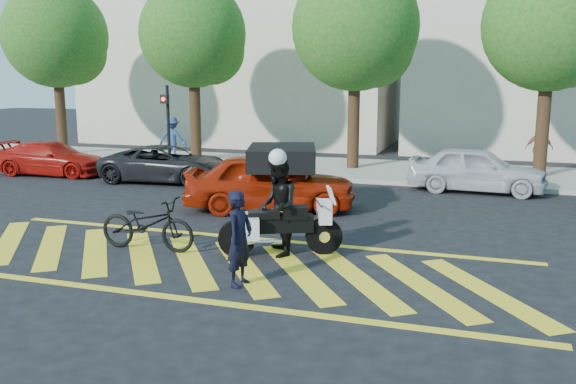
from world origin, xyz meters
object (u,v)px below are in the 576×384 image
(officer_bike, at_px, (240,239))
(bicycle, at_px, (147,224))
(officer_moto, at_px, (278,207))
(police_motorcycle, at_px, (279,226))
(red_convertible, at_px, (270,182))
(parked_mid_right, at_px, (477,169))
(parked_left, at_px, (52,158))
(parked_mid_left, at_px, (167,164))

(officer_bike, xyz_separation_m, bicycle, (-2.65, 1.41, -0.28))
(bicycle, bearing_deg, officer_moto, -80.50)
(officer_moto, bearing_deg, police_motorcycle, 27.15)
(police_motorcycle, xyz_separation_m, red_convertible, (-1.58, 3.88, 0.17))
(parked_mid_right, bearing_deg, parked_left, 98.04)
(police_motorcycle, height_order, red_convertible, red_convertible)
(officer_moto, height_order, parked_mid_right, officer_moto)
(bicycle, xyz_separation_m, parked_mid_right, (6.29, 8.80, 0.15))
(bicycle, bearing_deg, parked_left, 47.68)
(officer_bike, bearing_deg, police_motorcycle, 5.72)
(officer_bike, distance_m, police_motorcycle, 1.90)
(parked_left, bearing_deg, police_motorcycle, -126.75)
(bicycle, height_order, police_motorcycle, bicycle)
(officer_moto, xyz_separation_m, parked_left, (-11.07, 6.90, -0.39))
(parked_left, bearing_deg, red_convertible, -112.51)
(bicycle, xyz_separation_m, parked_mid_left, (-3.71, 7.40, 0.06))
(officer_bike, xyz_separation_m, parked_left, (-11.04, 8.81, -0.23))
(bicycle, xyz_separation_m, red_convertible, (1.12, 4.35, 0.22))
(parked_mid_left, bearing_deg, police_motorcycle, -142.01)
(officer_moto, bearing_deg, officer_bike, -24.68)
(officer_bike, relative_size, red_convertible, 0.37)
(red_convertible, xyz_separation_m, parked_mid_right, (5.17, 4.44, -0.07))
(police_motorcycle, distance_m, parked_mid_left, 9.43)
(officer_bike, xyz_separation_m, parked_mid_left, (-6.36, 8.81, -0.21))
(officer_bike, bearing_deg, parked_mid_right, -12.53)
(police_motorcycle, distance_m, red_convertible, 4.19)
(parked_left, relative_size, parked_mid_left, 0.93)
(bicycle, relative_size, parked_mid_right, 0.51)
(bicycle, relative_size, officer_moto, 1.06)
(parked_left, distance_m, parked_mid_right, 14.75)
(bicycle, bearing_deg, parked_mid_left, 25.70)
(bicycle, xyz_separation_m, parked_left, (-8.39, 7.40, 0.05))
(parked_mid_left, bearing_deg, parked_mid_right, -86.83)
(officer_bike, xyz_separation_m, red_convertible, (-1.53, 5.77, -0.06))
(officer_moto, bearing_deg, parked_left, -145.87)
(red_convertible, distance_m, parked_left, 9.98)
(police_motorcycle, relative_size, parked_mid_left, 0.53)
(officer_bike, bearing_deg, parked_mid_left, 42.92)
(officer_moto, height_order, parked_mid_left, officer_moto)
(bicycle, relative_size, parked_mid_left, 0.47)
(parked_mid_left, bearing_deg, red_convertible, -127.01)
(police_motorcycle, bearing_deg, officer_moto, 117.15)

